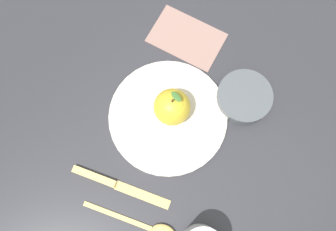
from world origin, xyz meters
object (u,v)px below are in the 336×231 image
(side_bowl, at_px, (244,97))
(knife, at_px, (112,183))
(spoon, at_px, (152,229))
(dinner_plate, at_px, (168,117))
(apple, at_px, (172,107))
(linen_napkin, at_px, (187,38))

(side_bowl, distance_m, knife, 0.32)
(spoon, bearing_deg, dinner_plate, 36.41)
(side_bowl, relative_size, knife, 0.59)
(apple, height_order, knife, apple)
(apple, bearing_deg, side_bowl, -34.04)
(spoon, height_order, linen_napkin, spoon)
(knife, height_order, linen_napkin, knife)
(dinner_plate, height_order, spoon, dinner_plate)
(apple, height_order, linen_napkin, apple)
(dinner_plate, xyz_separation_m, knife, (-0.17, -0.01, -0.00))
(dinner_plate, relative_size, spoon, 1.34)
(apple, relative_size, spoon, 0.46)
(apple, bearing_deg, dinner_plate, -176.75)
(side_bowl, relative_size, linen_napkin, 0.73)
(spoon, bearing_deg, linen_napkin, 34.20)
(knife, bearing_deg, apple, 4.50)
(spoon, xyz_separation_m, linen_napkin, (0.33, 0.23, -0.00))
(knife, xyz_separation_m, spoon, (-0.01, -0.12, 0.00))
(knife, distance_m, spoon, 0.12)
(side_bowl, bearing_deg, dinner_plate, 148.56)
(knife, bearing_deg, linen_napkin, 18.60)
(dinner_plate, bearing_deg, apple, 3.25)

